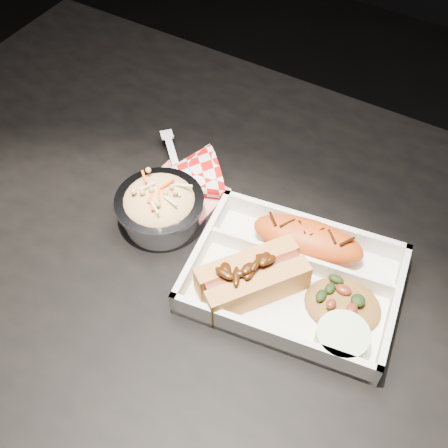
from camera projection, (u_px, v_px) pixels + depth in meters
The scene contains 8 objects.
dining_table at pixel (220, 300), 0.79m from camera, with size 1.20×0.80×0.75m.
food_tray at pixel (293, 281), 0.69m from camera, with size 0.27×0.22×0.04m.
fried_pastry at pixel (308, 239), 0.71m from camera, with size 0.14×0.06×0.04m, color #C74A13.
hotdog at pixel (252, 277), 0.67m from camera, with size 0.12×0.14×0.06m.
fried_rice_mound at pixel (344, 300), 0.66m from camera, with size 0.09×0.08×0.03m, color brown.
cupcake_liner at pixel (342, 339), 0.63m from camera, with size 0.06×0.06×0.03m, color beige.
foil_coleslaw_cup at pixel (160, 206), 0.74m from camera, with size 0.12×0.12×0.07m.
napkin_fork at pixel (179, 179), 0.79m from camera, with size 0.15×0.15×0.10m.
Camera 1 is at (0.21, -0.35, 1.34)m, focal length 45.00 mm.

